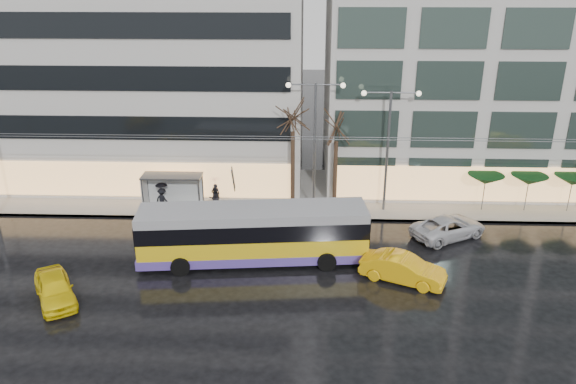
{
  "coord_description": "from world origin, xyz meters",
  "views": [
    {
      "loc": [
        1.5,
        -26.15,
        16.28
      ],
      "look_at": [
        0.38,
        5.0,
        3.72
      ],
      "focal_mm": 35.0,
      "sensor_mm": 36.0,
      "label": 1
    }
  ],
  "objects_px": {
    "street_lamp_near": "(315,129)",
    "trolleybus": "(253,236)",
    "bus_shelter": "(168,183)",
    "taxi_a": "(55,289)"
  },
  "relations": [
    {
      "from": "bus_shelter",
      "to": "taxi_a",
      "type": "bearing_deg",
      "value": -104.54
    },
    {
      "from": "street_lamp_near",
      "to": "taxi_a",
      "type": "bearing_deg",
      "value": -137.82
    },
    {
      "from": "trolleybus",
      "to": "street_lamp_near",
      "type": "xyz_separation_m",
      "value": [
        3.58,
        7.63,
        4.33
      ]
    },
    {
      "from": "bus_shelter",
      "to": "taxi_a",
      "type": "height_order",
      "value": "bus_shelter"
    },
    {
      "from": "trolleybus",
      "to": "bus_shelter",
      "type": "relative_size",
      "value": 3.2
    },
    {
      "from": "street_lamp_near",
      "to": "taxi_a",
      "type": "relative_size",
      "value": 2.1
    },
    {
      "from": "trolleybus",
      "to": "bus_shelter",
      "type": "distance_m",
      "value": 10.14
    },
    {
      "from": "trolleybus",
      "to": "bus_shelter",
      "type": "bearing_deg",
      "value": 132.18
    },
    {
      "from": "bus_shelter",
      "to": "street_lamp_near",
      "type": "height_order",
      "value": "street_lamp_near"
    },
    {
      "from": "street_lamp_near",
      "to": "trolleybus",
      "type": "bearing_deg",
      "value": -115.12
    }
  ]
}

